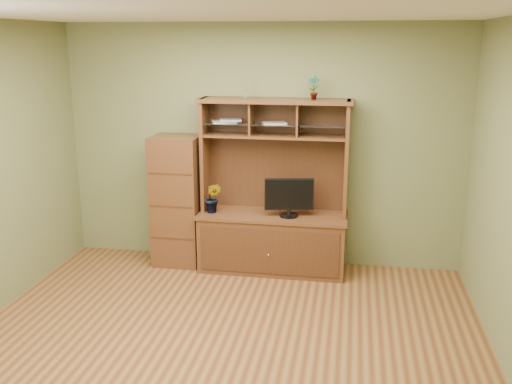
# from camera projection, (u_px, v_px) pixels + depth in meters

# --- Properties ---
(room) EXTENTS (4.54, 4.04, 2.74)m
(room) POSITION_uv_depth(u_px,v_px,m) (221.00, 191.00, 4.51)
(room) COLOR #593119
(room) RESTS_ON ground
(media_hutch) EXTENTS (1.66, 0.61, 1.90)m
(media_hutch) POSITION_uv_depth(u_px,v_px,m) (273.00, 224.00, 6.34)
(media_hutch) COLOR #4C2715
(media_hutch) RESTS_ON room
(monitor) EXTENTS (0.53, 0.20, 0.42)m
(monitor) POSITION_uv_depth(u_px,v_px,m) (289.00, 197.00, 6.14)
(monitor) COLOR black
(monitor) RESTS_ON media_hutch
(orchid_plant) EXTENTS (0.20, 0.17, 0.34)m
(orchid_plant) POSITION_uv_depth(u_px,v_px,m) (213.00, 198.00, 6.29)
(orchid_plant) COLOR #3B5F20
(orchid_plant) RESTS_ON media_hutch
(top_plant) EXTENTS (0.15, 0.12, 0.25)m
(top_plant) POSITION_uv_depth(u_px,v_px,m) (314.00, 88.00, 5.96)
(top_plant) COLOR #3B6824
(top_plant) RESTS_ON media_hutch
(reed_diffuser) EXTENTS (0.05, 0.05, 0.25)m
(reed_diffuser) POSITION_uv_depth(u_px,v_px,m) (244.00, 89.00, 6.09)
(reed_diffuser) COLOR silver
(reed_diffuser) RESTS_ON media_hutch
(magazines) EXTENTS (0.85, 0.27, 0.04)m
(magazines) POSITION_uv_depth(u_px,v_px,m) (242.00, 122.00, 6.18)
(magazines) COLOR #9E9EA3
(magazines) RESTS_ON media_hutch
(side_cabinet) EXTENTS (0.53, 0.48, 1.48)m
(side_cabinet) POSITION_uv_depth(u_px,v_px,m) (178.00, 201.00, 6.48)
(side_cabinet) COLOR #4C2715
(side_cabinet) RESTS_ON room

